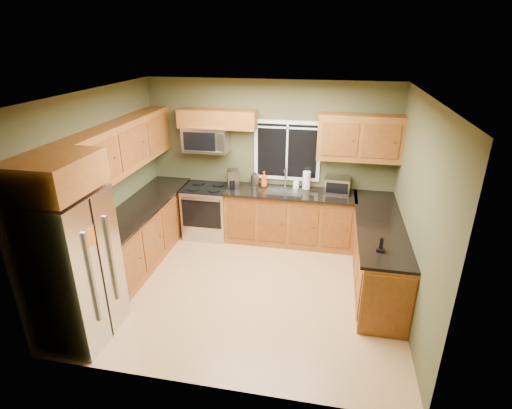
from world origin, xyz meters
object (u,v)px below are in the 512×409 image
(soap_bottle_a, at_px, (264,179))
(paper_towel_roll, at_px, (306,180))
(microwave, at_px, (206,139))
(cordless_phone, at_px, (381,247))
(coffee_maker, at_px, (233,180))
(toaster_oven, at_px, (337,185))
(kettle, at_px, (255,179))
(range, at_px, (207,211))
(refrigerator, at_px, (73,269))
(soap_bottle_b, at_px, (296,183))

(soap_bottle_a, bearing_deg, paper_towel_roll, 2.81)
(microwave, relative_size, cordless_phone, 4.17)
(coffee_maker, bearing_deg, toaster_oven, 3.98)
(kettle, distance_m, soap_bottle_a, 0.17)
(toaster_oven, bearing_deg, coffee_maker, -176.02)
(range, distance_m, cordless_phone, 3.31)
(cordless_phone, bearing_deg, range, 147.36)
(refrigerator, height_order, paper_towel_roll, refrigerator)
(refrigerator, relative_size, soap_bottle_b, 10.28)
(range, height_order, cordless_phone, cordless_phone)
(toaster_oven, bearing_deg, cordless_phone, -74.09)
(soap_bottle_b, relative_size, cordless_phone, 0.96)
(refrigerator, bearing_deg, range, 76.03)
(range, relative_size, soap_bottle_b, 5.35)
(refrigerator, xyz_separation_m, soap_bottle_b, (2.23, 2.97, 0.13))
(range, xyz_separation_m, paper_towel_roll, (1.71, 0.21, 0.62))
(refrigerator, relative_size, coffee_maker, 5.75)
(coffee_maker, bearing_deg, kettle, 26.72)
(range, bearing_deg, kettle, 12.35)
(paper_towel_roll, bearing_deg, toaster_oven, -9.18)
(soap_bottle_b, bearing_deg, coffee_maker, -169.40)
(soap_bottle_b, bearing_deg, range, -172.40)
(toaster_oven, relative_size, soap_bottle_a, 1.61)
(kettle, height_order, soap_bottle_b, kettle)
(coffee_maker, xyz_separation_m, soap_bottle_a, (0.51, 0.17, -0.01))
(soap_bottle_a, bearing_deg, range, -169.95)
(soap_bottle_b, bearing_deg, refrigerator, -126.80)
(soap_bottle_a, bearing_deg, microwave, -177.74)
(range, bearing_deg, soap_bottle_b, 7.60)
(soap_bottle_b, height_order, cordless_phone, cordless_phone)
(soap_bottle_b, bearing_deg, paper_towel_roll, 1.80)
(range, height_order, coffee_maker, coffee_maker)
(range, bearing_deg, toaster_oven, 3.31)
(range, distance_m, paper_towel_roll, 1.83)
(kettle, height_order, soap_bottle_a, soap_bottle_a)
(coffee_maker, bearing_deg, refrigerator, -112.83)
(refrigerator, distance_m, paper_towel_roll, 3.83)
(toaster_oven, relative_size, coffee_maker, 1.38)
(coffee_maker, height_order, soap_bottle_b, coffee_maker)
(refrigerator, height_order, coffee_maker, refrigerator)
(range, xyz_separation_m, kettle, (0.82, 0.18, 0.59))
(cordless_phone, bearing_deg, soap_bottle_b, 121.73)
(cordless_phone, bearing_deg, microwave, 145.40)
(toaster_oven, xyz_separation_m, soap_bottle_a, (-1.23, 0.05, 0.01))
(toaster_oven, relative_size, paper_towel_roll, 1.30)
(refrigerator, height_order, soap_bottle_a, refrigerator)
(range, relative_size, cordless_phone, 5.14)
(kettle, relative_size, cordless_phone, 1.39)
(coffee_maker, relative_size, soap_bottle_b, 1.79)
(refrigerator, relative_size, soap_bottle_a, 6.69)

